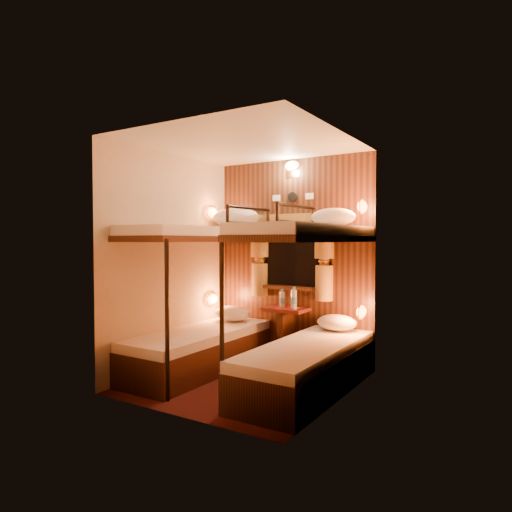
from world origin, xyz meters
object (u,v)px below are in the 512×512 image
Objects in this scene: bunk_left at (200,320)px; bunk_right at (307,333)px; bottle_right at (294,299)px; table at (286,328)px; bottle_left at (282,300)px.

bunk_right is (1.30, 0.00, 0.00)m from bunk_left.
bottle_right is (-0.52, 0.74, 0.20)m from bunk_right.
bunk_left is 7.40× the size of bottle_right.
bottle_right is at bearing 125.26° from bunk_right.
bunk_left reaches higher than table.
table is at bearing 50.33° from bunk_left.
bunk_left is 8.72× the size of bottle_left.
bunk_left is 0.99m from bottle_left.
bunk_right reaches higher than bottle_right.
bunk_left reaches higher than bottle_left.
table is (-0.65, 0.78, -0.14)m from bunk_right.
bunk_left is 2.90× the size of table.
bottle_right is at bearing 43.46° from bunk_left.
bunk_right is 0.92m from bottle_right.
bunk_right is 7.40× the size of bottle_right.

